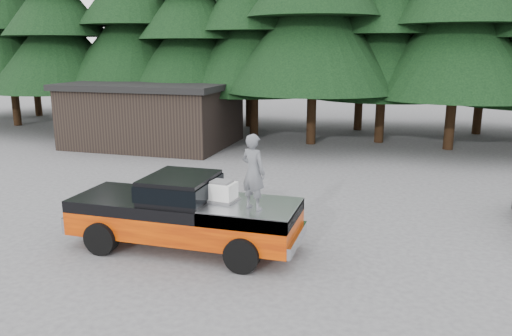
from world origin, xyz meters
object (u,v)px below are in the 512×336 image
(air_compressor, at_px, (222,192))
(man_on_bed, at_px, (253,172))
(utility_building, at_px, (154,113))
(pickup_truck, at_px, (185,223))

(air_compressor, bearing_deg, man_on_bed, -14.76)
(utility_building, bearing_deg, air_compressor, -56.12)
(air_compressor, distance_m, utility_building, 15.18)
(pickup_truck, relative_size, man_on_bed, 3.32)
(air_compressor, bearing_deg, utility_building, 130.88)
(pickup_truck, xyz_separation_m, air_compressor, (0.99, 0.07, 0.89))
(pickup_truck, bearing_deg, man_on_bed, -8.89)
(air_compressor, height_order, utility_building, utility_building)
(pickup_truck, distance_m, man_on_bed, 2.50)
(air_compressor, relative_size, man_on_bed, 0.36)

